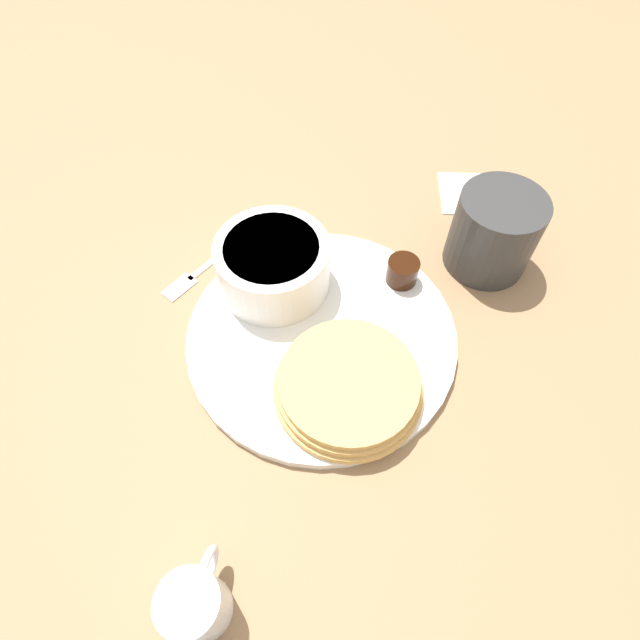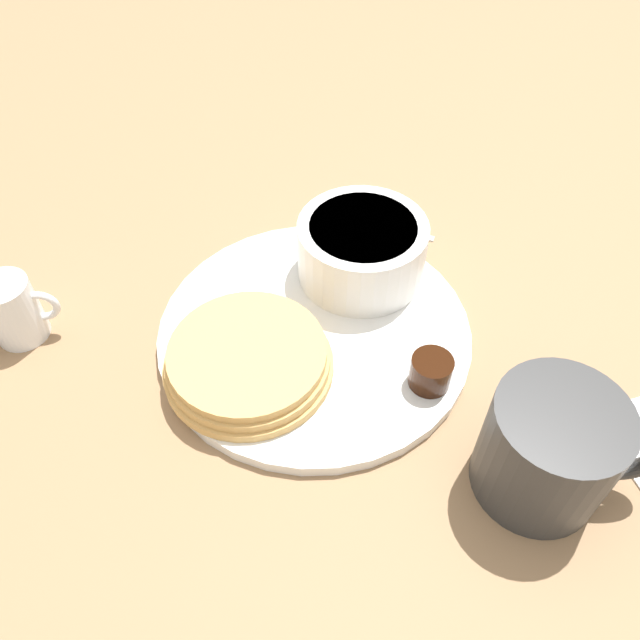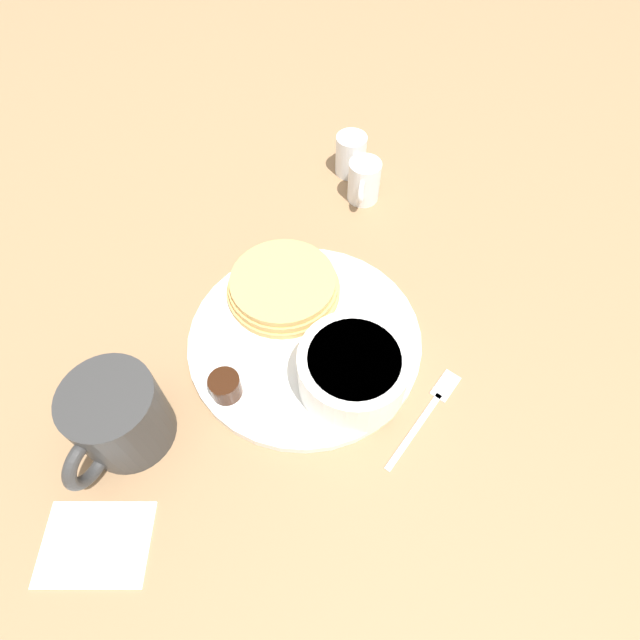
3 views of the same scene
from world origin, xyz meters
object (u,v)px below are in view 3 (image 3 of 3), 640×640
(bowl, at_px, (353,370))
(creamer_pitcher_near, at_px, (364,181))
(coffee_mug, at_px, (118,418))
(fork, at_px, (431,407))
(plate, at_px, (305,339))
(creamer_pitcher_far, at_px, (351,155))

(bowl, bearing_deg, creamer_pitcher_near, 94.77)
(coffee_mug, height_order, fork, coffee_mug)
(plate, height_order, coffee_mug, coffee_mug)
(plate, relative_size, fork, 2.12)
(coffee_mug, height_order, creamer_pitcher_near, coffee_mug)
(bowl, xyz_separation_m, creamer_pitcher_near, (-0.03, 0.32, -0.01))
(plate, relative_size, bowl, 2.33)
(bowl, distance_m, fork, 0.10)
(coffee_mug, bearing_deg, fork, 15.22)
(plate, relative_size, creamer_pitcher_far, 4.21)
(bowl, height_order, creamer_pitcher_near, bowl)
(plate, bearing_deg, bowl, -39.49)
(coffee_mug, relative_size, creamer_pitcher_near, 1.79)
(bowl, distance_m, coffee_mug, 0.25)
(bowl, height_order, creamer_pitcher_far, bowl)
(coffee_mug, xyz_separation_m, fork, (0.32, 0.09, -0.04))
(bowl, relative_size, creamer_pitcher_far, 1.81)
(coffee_mug, bearing_deg, plate, 42.29)
(plate, height_order, creamer_pitcher_far, creamer_pitcher_far)
(coffee_mug, relative_size, creamer_pitcher_far, 1.91)
(creamer_pitcher_near, xyz_separation_m, creamer_pitcher_far, (-0.03, 0.06, -0.00))
(fork, bearing_deg, creamer_pitcher_far, 110.86)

